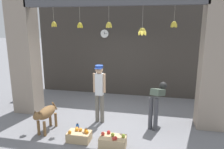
% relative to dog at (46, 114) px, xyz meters
% --- Properties ---
extents(ground_plane, '(60.00, 60.00, 0.00)m').
position_rel_dog_xyz_m(ground_plane, '(1.43, 0.87, -0.48)').
color(ground_plane, slate).
extents(shop_back_wall, '(6.61, 0.12, 3.35)m').
position_rel_dog_xyz_m(shop_back_wall, '(1.43, 3.37, 1.20)').
color(shop_back_wall, '#38332D').
rests_on(shop_back_wall, ground_plane).
extents(shop_pillar_left, '(0.70, 0.60, 3.35)m').
position_rel_dog_xyz_m(shop_pillar_left, '(-1.22, 1.17, 1.20)').
color(shop_pillar_left, gray).
rests_on(shop_pillar_left, ground_plane).
extents(shop_pillar_right, '(0.70, 0.60, 3.35)m').
position_rel_dog_xyz_m(shop_pillar_right, '(4.09, 1.17, 1.20)').
color(shop_pillar_right, gray).
rests_on(shop_pillar_right, ground_plane).
extents(storefront_awning, '(4.71, 0.29, 0.98)m').
position_rel_dog_xyz_m(storefront_awning, '(1.44, 0.99, 2.72)').
color(storefront_awning, '#4C4C51').
extents(dog, '(0.32, 1.01, 0.70)m').
position_rel_dog_xyz_m(dog, '(0.00, 0.00, 0.00)').
color(dog, brown).
rests_on(dog, ground_plane).
extents(shopkeeper, '(0.34, 0.26, 1.61)m').
position_rel_dog_xyz_m(shopkeeper, '(1.17, 0.82, 0.46)').
color(shopkeeper, '#6B665B').
rests_on(shopkeeper, ground_plane).
extents(worker_stooping, '(0.45, 0.83, 1.11)m').
position_rel_dog_xyz_m(worker_stooping, '(2.71, 0.89, 0.27)').
color(worker_stooping, '#424247').
rests_on(worker_stooping, ground_plane).
extents(fruit_crate_oranges, '(0.54, 0.35, 0.29)m').
position_rel_dog_xyz_m(fruit_crate_oranges, '(0.97, -0.26, -0.36)').
color(fruit_crate_oranges, tan).
rests_on(fruit_crate_oranges, ground_plane).
extents(fruit_crate_apples, '(0.58, 0.37, 0.33)m').
position_rel_dog_xyz_m(fruit_crate_apples, '(1.79, -0.37, -0.34)').
color(fruit_crate_apples, tan).
rests_on(fruit_crate_apples, ground_plane).
extents(water_bottle, '(0.08, 0.08, 0.23)m').
position_rel_dog_xyz_m(water_bottle, '(0.78, 0.13, -0.37)').
color(water_bottle, '#2D60AD').
rests_on(water_bottle, ground_plane).
extents(wall_clock, '(0.32, 0.03, 0.32)m').
position_rel_dog_xyz_m(wall_clock, '(0.72, 3.29, 1.83)').
color(wall_clock, black).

